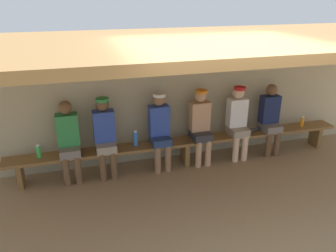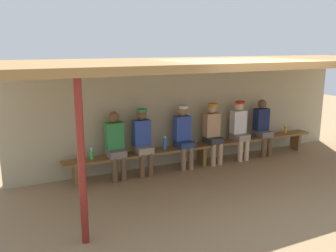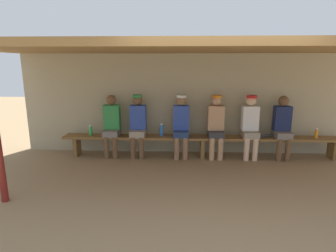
{
  "view_description": "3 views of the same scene",
  "coord_description": "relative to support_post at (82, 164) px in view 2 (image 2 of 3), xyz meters",
  "views": [
    {
      "loc": [
        -1.77,
        -3.5,
        2.9
      ],
      "look_at": [
        -0.42,
        1.21,
        0.91
      ],
      "focal_mm": 35.62,
      "sensor_mm": 36.0,
      "label": 1
    },
    {
      "loc": [
        -4.0,
        -5.0,
        2.58
      ],
      "look_at": [
        -1.01,
        1.16,
        1.05
      ],
      "focal_mm": 38.85,
      "sensor_mm": 36.0,
      "label": 2
    },
    {
      "loc": [
        -0.5,
        -4.19,
        2.0
      ],
      "look_at": [
        -0.74,
        1.43,
        0.71
      ],
      "focal_mm": 29.56,
      "sensor_mm": 36.0,
      "label": 3
    }
  ],
  "objects": [
    {
      "name": "player_shirtless_tan",
      "position": [
        4.06,
        2.1,
        -0.35
      ],
      "size": [
        0.34,
        0.42,
        1.34
      ],
      "color": "gray",
      "rests_on": "ground"
    },
    {
      "name": "baseball_bat",
      "position": [
        4.4,
        2.1,
        -0.61
      ],
      "size": [
        0.84,
        0.32,
        0.07
      ],
      "primitive_type": "cylinder",
      "rotation": [
        0.0,
        1.57,
        0.31
      ],
      "color": "#333338",
      "rests_on": "bench"
    },
    {
      "name": "ground_plane",
      "position": [
        3.07,
        0.55,
        -1.1
      ],
      "size": [
        24.0,
        24.0,
        0.0
      ],
      "primitive_type": "plane",
      "color": "#937754"
    },
    {
      "name": "water_bottle_blue",
      "position": [
        0.64,
        2.11,
        -0.53
      ],
      "size": [
        0.07,
        0.07,
        0.22
      ],
      "color": "green",
      "rests_on": "bench"
    },
    {
      "name": "player_middle",
      "position": [
        1.68,
        2.1,
        -0.35
      ],
      "size": [
        0.34,
        0.42,
        1.34
      ],
      "color": "gray",
      "rests_on": "ground"
    },
    {
      "name": "support_post",
      "position": [
        0.0,
        0.0,
        0.0
      ],
      "size": [
        0.1,
        0.1,
        2.2
      ],
      "primitive_type": "cylinder",
      "color": "maroon",
      "rests_on": "ground"
    },
    {
      "name": "water_bottle_green",
      "position": [
        5.44,
        2.09,
        -0.54
      ],
      "size": [
        0.07,
        0.07,
        0.21
      ],
      "color": "orange",
      "rests_on": "bench"
    },
    {
      "name": "dugout_roof",
      "position": [
        3.07,
        1.25,
        1.16
      ],
      "size": [
        8.0,
        2.8,
        0.12
      ],
      "primitive_type": "cube",
      "color": "olive",
      "rests_on": "back_wall"
    },
    {
      "name": "back_wall",
      "position": [
        3.07,
        2.55,
        0.0
      ],
      "size": [
        8.0,
        0.2,
        2.2
      ],
      "primitive_type": "cube",
      "color": "tan",
      "rests_on": "ground"
    },
    {
      "name": "player_with_sunglasses",
      "position": [
        4.73,
        2.1,
        -0.37
      ],
      "size": [
        0.34,
        0.42,
        1.34
      ],
      "color": "slate",
      "rests_on": "ground"
    },
    {
      "name": "player_rightmost",
      "position": [
        2.61,
        2.1,
        -0.35
      ],
      "size": [
        0.34,
        0.42,
        1.34
      ],
      "color": "navy",
      "rests_on": "ground"
    },
    {
      "name": "bench",
      "position": [
        3.07,
        2.1,
        -0.71
      ],
      "size": [
        6.0,
        0.36,
        0.46
      ],
      "color": "brown",
      "rests_on": "ground"
    },
    {
      "name": "player_in_red",
      "position": [
        1.11,
        2.1,
        -0.37
      ],
      "size": [
        0.34,
        0.42,
        1.34
      ],
      "color": "slate",
      "rests_on": "ground"
    },
    {
      "name": "water_bottle_clear",
      "position": [
        2.19,
        2.13,
        -0.51
      ],
      "size": [
        0.08,
        0.08,
        0.27
      ],
      "color": "blue",
      "rests_on": "bench"
    },
    {
      "name": "player_leftmost",
      "position": [
        3.34,
        2.1,
        -0.35
      ],
      "size": [
        0.34,
        0.42,
        1.34
      ],
      "color": "#333338",
      "rests_on": "ground"
    }
  ]
}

